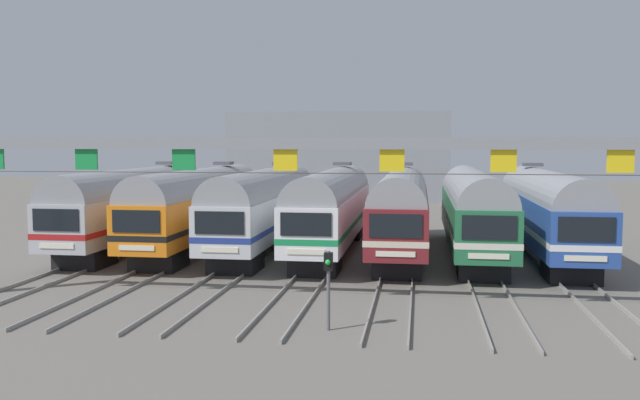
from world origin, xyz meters
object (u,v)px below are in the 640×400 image
at_px(commuter_train_silver, 265,205).
at_px(commuter_train_maroon, 402,207).
at_px(commuter_train_green, 473,208).
at_px(commuter_train_blue, 547,209).
at_px(catenary_gantry, 286,166).
at_px(commuter_train_orange, 199,204).
at_px(commuter_train_stainless, 136,203).
at_px(commuter_train_white, 332,206).
at_px(yard_signal_mast, 328,275).

distance_m(commuter_train_silver, commuter_train_maroon, 7.87).
relative_size(commuter_train_green, commuter_train_blue, 1.00).
bearing_deg(commuter_train_silver, commuter_train_maroon, 0.00).
bearing_deg(catenary_gantry, commuter_train_blue, 48.85).
xyz_separation_m(commuter_train_orange, commuter_train_maroon, (11.80, 0.00, 0.00)).
bearing_deg(commuter_train_stainless, commuter_train_green, -0.01).
bearing_deg(commuter_train_blue, commuter_train_white, 180.00).
bearing_deg(commuter_train_maroon, commuter_train_silver, 180.00).
height_order(commuter_train_stainless, commuter_train_maroon, same).
relative_size(commuter_train_orange, catenary_gantry, 0.63).
height_order(commuter_train_orange, commuter_train_green, commuter_train_orange).
bearing_deg(commuter_train_orange, commuter_train_white, 0.00).
height_order(commuter_train_orange, commuter_train_silver, same).
relative_size(commuter_train_silver, commuter_train_green, 1.00).
height_order(commuter_train_stainless, yard_signal_mast, commuter_train_stainless).
bearing_deg(commuter_train_orange, commuter_train_blue, 0.00).
bearing_deg(commuter_train_green, commuter_train_silver, 179.98).
bearing_deg(commuter_train_silver, commuter_train_white, 0.00).
height_order(commuter_train_stainless, commuter_train_silver, same).
distance_m(commuter_train_green, commuter_train_blue, 3.93).
relative_size(commuter_train_maroon, yard_signal_mast, 6.74).
height_order(commuter_train_stainless, commuter_train_green, commuter_train_stainless).
distance_m(commuter_train_maroon, yard_signal_mast, 16.28).
bearing_deg(commuter_train_blue, commuter_train_stainless, 180.00).
height_order(commuter_train_stainless, commuter_train_blue, same).
height_order(commuter_train_silver, catenary_gantry, catenary_gantry).
distance_m(commuter_train_silver, catenary_gantry, 14.32).
relative_size(commuter_train_stainless, commuter_train_orange, 1.00).
bearing_deg(commuter_train_silver, commuter_train_orange, 180.00).
distance_m(commuter_train_silver, yard_signal_mast, 17.20).
relative_size(commuter_train_white, yard_signal_mast, 6.74).
xyz_separation_m(commuter_train_stainless, commuter_train_maroon, (15.73, 0.00, 0.00)).
xyz_separation_m(commuter_train_maroon, yard_signal_mast, (-1.97, -16.14, -0.81)).
bearing_deg(commuter_train_green, commuter_train_stainless, 179.99).
xyz_separation_m(commuter_train_white, commuter_train_blue, (11.80, 0.00, 0.00)).
bearing_deg(commuter_train_silver, commuter_train_blue, 0.00).
relative_size(commuter_train_green, catenary_gantry, 0.63).
relative_size(commuter_train_orange, commuter_train_white, 1.00).
relative_size(commuter_train_stainless, commuter_train_silver, 1.00).
xyz_separation_m(commuter_train_green, catenary_gantry, (-7.87, -13.49, 2.73)).
bearing_deg(commuter_train_green, commuter_train_blue, 0.06).
xyz_separation_m(commuter_train_white, commuter_train_maroon, (3.93, 0.00, 0.00)).
distance_m(commuter_train_stainless, commuter_train_green, 19.66).
relative_size(commuter_train_green, yard_signal_mast, 6.74).
bearing_deg(commuter_train_maroon, commuter_train_orange, 180.00).
xyz_separation_m(commuter_train_blue, yard_signal_mast, (-9.83, -16.14, -0.81)).
xyz_separation_m(commuter_train_stainless, commuter_train_orange, (3.93, 0.00, 0.00)).
distance_m(commuter_train_stainless, commuter_train_maroon, 15.73).
bearing_deg(yard_signal_mast, commuter_train_stainless, 130.46).
relative_size(commuter_train_white, commuter_train_green, 1.00).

